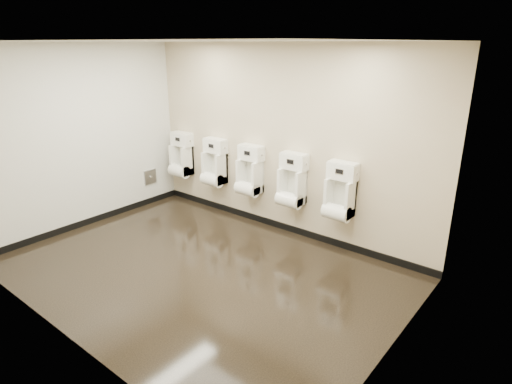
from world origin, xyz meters
TOP-DOWN VIEW (x-y plane):
  - ground at (0.00, 0.00)m, footprint 5.00×3.50m
  - ceiling at (0.00, 0.00)m, footprint 5.00×3.50m
  - back_wall at (0.00, 1.75)m, footprint 5.00×0.02m
  - front_wall at (0.00, -1.75)m, footprint 5.00×0.02m
  - left_wall at (-2.50, 0.00)m, footprint 0.02×3.50m
  - right_wall at (2.50, 0.00)m, footprint 0.02×3.50m
  - tile_overlay_left at (-2.50, 0.00)m, footprint 0.01×3.50m
  - skirting_back at (0.00, 1.74)m, footprint 5.00×0.02m
  - skirting_left at (-2.49, 0.00)m, footprint 0.02×3.50m
  - access_panel at (-2.48, 1.20)m, footprint 0.04×0.25m
  - urinal_0 at (-2.08, 1.61)m, footprint 0.42×0.31m
  - urinal_1 at (-1.26, 1.61)m, footprint 0.42×0.31m
  - urinal_2 at (-0.49, 1.61)m, footprint 0.42×0.31m
  - urinal_3 at (0.31, 1.61)m, footprint 0.42×0.31m
  - urinal_4 at (1.09, 1.61)m, footprint 0.42×0.31m

SIDE VIEW (x-z plane):
  - ground at x=0.00m, z-range 0.00..0.00m
  - skirting_back at x=0.00m, z-range 0.00..0.10m
  - skirting_left at x=-2.49m, z-range 0.00..0.10m
  - access_panel at x=-2.48m, z-range 0.38..0.62m
  - urinal_0 at x=-2.08m, z-range 0.43..1.22m
  - urinal_1 at x=-1.26m, z-range 0.43..1.22m
  - urinal_2 at x=-0.49m, z-range 0.43..1.22m
  - urinal_3 at x=0.31m, z-range 0.43..1.22m
  - urinal_4 at x=1.09m, z-range 0.43..1.22m
  - back_wall at x=0.00m, z-range 0.00..2.80m
  - front_wall at x=0.00m, z-range 0.00..2.80m
  - left_wall at x=-2.50m, z-range 0.00..2.80m
  - right_wall at x=2.50m, z-range 0.00..2.80m
  - tile_overlay_left at x=-2.50m, z-range 0.00..2.80m
  - ceiling at x=0.00m, z-range 2.80..2.80m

